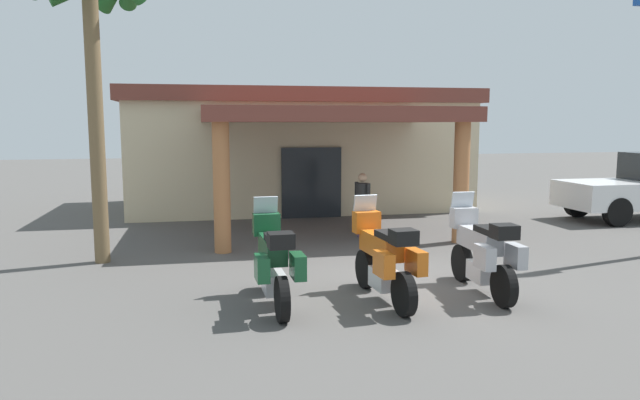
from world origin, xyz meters
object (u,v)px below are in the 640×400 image
motorcycle_orange (384,258)px  palm_tree_roadside (91,18)px  motorcycle_green (274,262)px  motel_building (298,147)px  pedestrian (362,201)px  motorcycle_silver (483,252)px

motorcycle_orange → palm_tree_roadside: size_ratio=0.36×
palm_tree_roadside → motorcycle_green: bearing=-51.0°
motel_building → pedestrian: size_ratio=7.08×
motorcycle_green → pedestrian: 5.75m
motel_building → motorcycle_silver: 10.88m
pedestrian → palm_tree_roadside: palm_tree_roadside is taller
motorcycle_orange → motorcycle_silver: bearing=-92.0°
motel_building → pedestrian: 5.84m
motel_building → motorcycle_green: motel_building is taller
palm_tree_roadside → motorcycle_silver: bearing=-30.4°
motel_building → motorcycle_green: bearing=-101.3°
pedestrian → palm_tree_roadside: 7.20m
motorcycle_orange → pedestrian: (1.21, 5.09, 0.22)m
motorcycle_orange → palm_tree_roadside: palm_tree_roadside is taller
motorcycle_green → palm_tree_roadside: size_ratio=0.36×
motorcycle_green → pedestrian: size_ratio=1.38×
motel_building → pedestrian: (0.50, -5.72, -1.09)m
motel_building → palm_tree_roadside: palm_tree_roadside is taller
pedestrian → motorcycle_orange: bearing=-128.1°
motel_building → motorcycle_silver: size_ratio=5.11×
motorcycle_silver → palm_tree_roadside: (-6.42, 3.76, 4.14)m
pedestrian → palm_tree_roadside: size_ratio=0.26×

